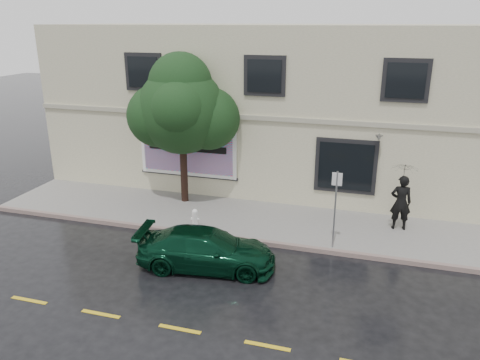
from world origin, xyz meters
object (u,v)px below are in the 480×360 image
(fire_hydrant, at_px, (195,219))
(car, at_px, (206,249))
(street_tree, at_px, (181,111))
(pedestrian, at_px, (401,202))

(fire_hydrant, bearing_deg, car, -79.01)
(street_tree, height_order, fire_hydrant, street_tree)
(car, xyz_separation_m, fire_hydrant, (-1.26, 2.25, -0.10))
(car, height_order, pedestrian, pedestrian)
(car, relative_size, pedestrian, 2.10)
(pedestrian, bearing_deg, fire_hydrant, 8.59)
(car, bearing_deg, pedestrian, -61.00)
(car, height_order, fire_hydrant, car)
(street_tree, distance_m, fire_hydrant, 4.36)
(pedestrian, bearing_deg, car, 29.33)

